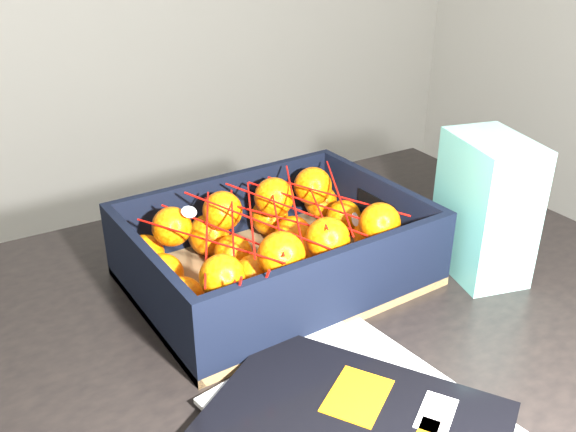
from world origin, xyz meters
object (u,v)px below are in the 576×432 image
produce_crate (276,258)px  retail_carton (486,207)px  table (253,398)px  magazine_stack (365,426)px

produce_crate → retail_carton: 0.29m
table → magazine_stack: bearing=-85.6°
magazine_stack → produce_crate: bearing=74.6°
retail_carton → table: bearing=-170.1°
magazine_stack → retail_carton: bearing=24.6°
table → magazine_stack: magazine_stack is taller
table → magazine_stack: (0.02, -0.20, 0.11)m
produce_crate → retail_carton: retail_carton is taller
table → produce_crate: (0.09, 0.09, 0.13)m
produce_crate → retail_carton: bearing=-28.2°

